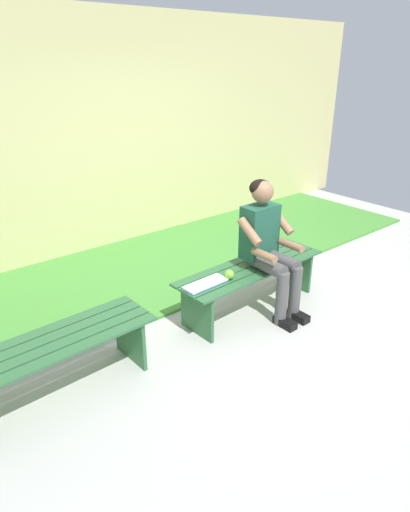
{
  "coord_description": "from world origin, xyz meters",
  "views": [
    {
      "loc": [
        2.72,
        2.64,
        2.23
      ],
      "look_at": [
        0.69,
        0.15,
        0.8
      ],
      "focal_mm": 31.06,
      "sensor_mm": 36.0,
      "label": 1
    }
  ],
  "objects_px": {
    "apple": "(229,275)",
    "book_open": "(205,284)",
    "person_seated": "(269,243)",
    "bench_near": "(251,277)",
    "bench_far": "(49,357)"
  },
  "relations": [
    {
      "from": "apple",
      "to": "person_seated",
      "type": "bearing_deg",
      "value": 175.67
    },
    {
      "from": "bench_near",
      "to": "person_seated",
      "type": "height_order",
      "value": "person_seated"
    },
    {
      "from": "bench_near",
      "to": "apple",
      "type": "xyz_separation_m",
      "value": [
        0.34,
        0.07,
        0.15
      ]
    },
    {
      "from": "bench_far",
      "to": "bench_near",
      "type": "bearing_deg",
      "value": -180.0
    },
    {
      "from": "apple",
      "to": "book_open",
      "type": "relative_size",
      "value": 0.21
    },
    {
      "from": "person_seated",
      "to": "bench_near",
      "type": "bearing_deg",
      "value": -44.07
    },
    {
      "from": "bench_near",
      "to": "book_open",
      "type": "bearing_deg",
      "value": 2.05
    },
    {
      "from": "bench_far",
      "to": "apple",
      "type": "bearing_deg",
      "value": 177.65
    },
    {
      "from": "apple",
      "to": "book_open",
      "type": "bearing_deg",
      "value": -11.05
    },
    {
      "from": "bench_near",
      "to": "person_seated",
      "type": "xyz_separation_m",
      "value": [
        -0.1,
        0.1,
        0.35
      ]
    },
    {
      "from": "bench_far",
      "to": "book_open",
      "type": "xyz_separation_m",
      "value": [
        -1.39,
        0.02,
        0.12
      ]
    },
    {
      "from": "person_seated",
      "to": "apple",
      "type": "xyz_separation_m",
      "value": [
        0.45,
        -0.03,
        -0.2
      ]
    },
    {
      "from": "person_seated",
      "to": "book_open",
      "type": "xyz_separation_m",
      "value": [
        0.68,
        -0.08,
        -0.23
      ]
    },
    {
      "from": "bench_far",
      "to": "person_seated",
      "type": "height_order",
      "value": "person_seated"
    },
    {
      "from": "bench_far",
      "to": "person_seated",
      "type": "distance_m",
      "value": 2.1
    }
  ]
}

